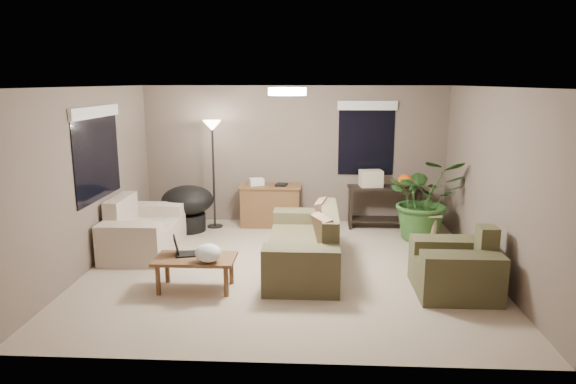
{
  "coord_description": "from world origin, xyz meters",
  "views": [
    {
      "loc": [
        0.36,
        -6.83,
        2.57
      ],
      "look_at": [
        0.0,
        0.2,
        1.05
      ],
      "focal_mm": 32.0,
      "sensor_mm": 36.0,
      "label": 1
    }
  ],
  "objects_px": {
    "floor_lamp": "(212,138)",
    "cat_scratching_post": "(433,231)",
    "main_sofa": "(306,248)",
    "papasan_chair": "(188,205)",
    "console_table": "(384,204)",
    "desk": "(271,205)",
    "armchair": "(456,269)",
    "coffee_table": "(195,262)",
    "loveseat": "(142,232)",
    "houseplant": "(424,208)"
  },
  "relations": [
    {
      "from": "floor_lamp",
      "to": "cat_scratching_post",
      "type": "distance_m",
      "value": 4.03
    },
    {
      "from": "main_sofa",
      "to": "papasan_chair",
      "type": "distance_m",
      "value": 2.73
    },
    {
      "from": "console_table",
      "to": "papasan_chair",
      "type": "bearing_deg",
      "value": -173.82
    },
    {
      "from": "console_table",
      "to": "papasan_chair",
      "type": "relative_size",
      "value": 1.28
    },
    {
      "from": "main_sofa",
      "to": "desk",
      "type": "relative_size",
      "value": 2.0
    },
    {
      "from": "armchair",
      "to": "floor_lamp",
      "type": "distance_m",
      "value": 4.67
    },
    {
      "from": "desk",
      "to": "coffee_table",
      "type": "bearing_deg",
      "value": -103.22
    },
    {
      "from": "desk",
      "to": "floor_lamp",
      "type": "xyz_separation_m",
      "value": [
        -1.0,
        -0.13,
        1.22
      ]
    },
    {
      "from": "floor_lamp",
      "to": "papasan_chair",
      "type": "bearing_deg",
      "value": -148.1
    },
    {
      "from": "armchair",
      "to": "floor_lamp",
      "type": "height_order",
      "value": "floor_lamp"
    },
    {
      "from": "armchair",
      "to": "cat_scratching_post",
      "type": "distance_m",
      "value": 1.93
    },
    {
      "from": "loveseat",
      "to": "coffee_table",
      "type": "xyz_separation_m",
      "value": [
        1.16,
        -1.45,
        0.06
      ]
    },
    {
      "from": "main_sofa",
      "to": "console_table",
      "type": "bearing_deg",
      "value": 57.32
    },
    {
      "from": "floor_lamp",
      "to": "cat_scratching_post",
      "type": "bearing_deg",
      "value": -12.8
    },
    {
      "from": "papasan_chair",
      "to": "houseplant",
      "type": "distance_m",
      "value": 4.02
    },
    {
      "from": "floor_lamp",
      "to": "armchair",
      "type": "bearing_deg",
      "value": -37.94
    },
    {
      "from": "main_sofa",
      "to": "cat_scratching_post",
      "type": "bearing_deg",
      "value": 30.11
    },
    {
      "from": "console_table",
      "to": "cat_scratching_post",
      "type": "height_order",
      "value": "console_table"
    },
    {
      "from": "papasan_chair",
      "to": "cat_scratching_post",
      "type": "bearing_deg",
      "value": -8.01
    },
    {
      "from": "armchair",
      "to": "papasan_chair",
      "type": "distance_m",
      "value": 4.69
    },
    {
      "from": "desk",
      "to": "main_sofa",
      "type": "bearing_deg",
      "value": -72.43
    },
    {
      "from": "armchair",
      "to": "houseplant",
      "type": "height_order",
      "value": "houseplant"
    },
    {
      "from": "coffee_table",
      "to": "houseplant",
      "type": "height_order",
      "value": "houseplant"
    },
    {
      "from": "console_table",
      "to": "floor_lamp",
      "type": "xyz_separation_m",
      "value": [
        -3.03,
        -0.11,
        1.16
      ]
    },
    {
      "from": "coffee_table",
      "to": "console_table",
      "type": "distance_m",
      "value": 4.02
    },
    {
      "from": "loveseat",
      "to": "armchair",
      "type": "xyz_separation_m",
      "value": [
        4.4,
        -1.37,
        0.0
      ]
    },
    {
      "from": "coffee_table",
      "to": "papasan_chair",
      "type": "xyz_separation_m",
      "value": [
        -0.72,
        2.57,
        0.11
      ]
    },
    {
      "from": "papasan_chair",
      "to": "floor_lamp",
      "type": "xyz_separation_m",
      "value": [
        0.42,
        0.26,
        1.13
      ]
    },
    {
      "from": "console_table",
      "to": "houseplant",
      "type": "relative_size",
      "value": 0.95
    },
    {
      "from": "main_sofa",
      "to": "coffee_table",
      "type": "height_order",
      "value": "main_sofa"
    },
    {
      "from": "floor_lamp",
      "to": "houseplant",
      "type": "distance_m",
      "value": 3.79
    },
    {
      "from": "loveseat",
      "to": "desk",
      "type": "height_order",
      "value": "loveseat"
    },
    {
      "from": "console_table",
      "to": "papasan_chair",
      "type": "height_order",
      "value": "papasan_chair"
    },
    {
      "from": "coffee_table",
      "to": "main_sofa",
      "type": "bearing_deg",
      "value": 31.17
    },
    {
      "from": "coffee_table",
      "to": "console_table",
      "type": "xyz_separation_m",
      "value": [
        2.73,
        2.95,
        0.08
      ]
    },
    {
      "from": "armchair",
      "to": "papasan_chair",
      "type": "height_order",
      "value": "armchair"
    },
    {
      "from": "coffee_table",
      "to": "cat_scratching_post",
      "type": "height_order",
      "value": "cat_scratching_post"
    },
    {
      "from": "coffee_table",
      "to": "floor_lamp",
      "type": "xyz_separation_m",
      "value": [
        -0.3,
        2.83,
        1.24
      ]
    },
    {
      "from": "desk",
      "to": "loveseat",
      "type": "bearing_deg",
      "value": -140.79
    },
    {
      "from": "papasan_chair",
      "to": "armchair",
      "type": "bearing_deg",
      "value": -32.28
    },
    {
      "from": "papasan_chair",
      "to": "houseplant",
      "type": "height_order",
      "value": "houseplant"
    },
    {
      "from": "main_sofa",
      "to": "floor_lamp",
      "type": "distance_m",
      "value": 2.92
    },
    {
      "from": "coffee_table",
      "to": "cat_scratching_post",
      "type": "distance_m",
      "value": 3.93
    },
    {
      "from": "desk",
      "to": "cat_scratching_post",
      "type": "height_order",
      "value": "desk"
    },
    {
      "from": "main_sofa",
      "to": "papasan_chair",
      "type": "relative_size",
      "value": 2.17
    },
    {
      "from": "main_sofa",
      "to": "armchair",
      "type": "height_order",
      "value": "same"
    },
    {
      "from": "houseplant",
      "to": "cat_scratching_post",
      "type": "distance_m",
      "value": 0.44
    },
    {
      "from": "coffee_table",
      "to": "papasan_chair",
      "type": "distance_m",
      "value": 2.68
    },
    {
      "from": "loveseat",
      "to": "houseplant",
      "type": "bearing_deg",
      "value": 10.68
    },
    {
      "from": "main_sofa",
      "to": "cat_scratching_post",
      "type": "height_order",
      "value": "main_sofa"
    }
  ]
}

